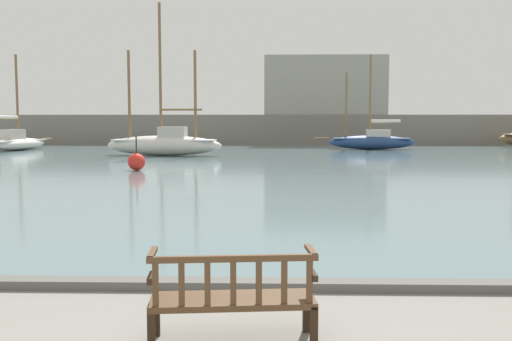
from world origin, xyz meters
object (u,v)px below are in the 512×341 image
at_px(sailboat_mid_starboard, 372,140).
at_px(channel_buoy, 137,162).
at_px(sailboat_far_port, 165,143).
at_px(sailboat_mid_port, 17,142).
at_px(park_bench, 233,297).

height_order(sailboat_mid_starboard, channel_buoy, sailboat_mid_starboard).
bearing_deg(sailboat_mid_starboard, sailboat_far_port, -151.03).
distance_m(sailboat_mid_port, channel_buoy, 20.22).
relative_size(sailboat_far_port, sailboat_mid_port, 1.22).
xyz_separation_m(park_bench, sailboat_mid_starboard, (7.68, 36.13, 0.26)).
xyz_separation_m(park_bench, sailboat_far_port, (-6.01, 28.55, 0.39)).
bearing_deg(sailboat_far_port, park_bench, -78.11).
distance_m(park_bench, sailboat_mid_port, 38.61).
bearing_deg(sailboat_far_port, channel_buoy, -85.93).
bearing_deg(park_bench, channel_buoy, 106.08).
height_order(sailboat_mid_starboard, sailboat_mid_port, sailboat_mid_starboard).
height_order(park_bench, sailboat_far_port, sailboat_far_port).
xyz_separation_m(sailboat_far_port, sailboat_mid_port, (-11.58, 5.81, -0.17)).
bearing_deg(sailboat_mid_starboard, channel_buoy, -126.05).
distance_m(sailboat_mid_starboard, sailboat_mid_port, 25.33).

